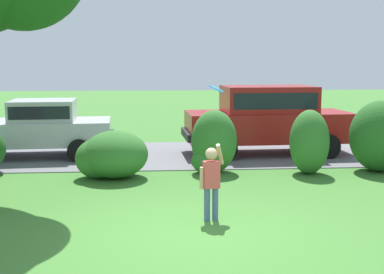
{
  "coord_description": "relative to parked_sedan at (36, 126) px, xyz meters",
  "views": [
    {
      "loc": [
        -0.63,
        -7.58,
        2.58
      ],
      "look_at": [
        0.16,
        2.65,
        1.1
      ],
      "focal_mm": 48.7,
      "sensor_mm": 36.0,
      "label": 1
    }
  ],
  "objects": [
    {
      "name": "ground_plane",
      "position": [
        3.8,
        -6.79,
        -0.85
      ],
      "size": [
        80.0,
        80.0,
        0.0
      ],
      "primitive_type": "plane",
      "color": "#3D752D"
    },
    {
      "name": "driveway_strip",
      "position": [
        3.8,
        0.02,
        -0.84
      ],
      "size": [
        28.0,
        4.4,
        0.02
      ],
      "primitive_type": "cube",
      "color": "slate",
      "rests_on": "ground"
    },
    {
      "name": "shrub_centre_left",
      "position": [
        2.22,
        -2.81,
        -0.34
      ],
      "size": [
        1.62,
        1.48,
        1.07
      ],
      "color": "#33702B",
      "rests_on": "ground"
    },
    {
      "name": "shrub_centre",
      "position": [
        4.58,
        -2.39,
        -0.17
      ],
      "size": [
        1.08,
        1.01,
        1.47
      ],
      "color": "#33702B",
      "rests_on": "ground"
    },
    {
      "name": "shrub_centre_right",
      "position": [
        6.79,
        -2.72,
        -0.1
      ],
      "size": [
        0.9,
        1.04,
        1.49
      ],
      "color": "#33702B",
      "rests_on": "ground"
    },
    {
      "name": "shrub_far_end",
      "position": [
        8.56,
        -2.58,
        -0.0
      ],
      "size": [
        1.47,
        1.41,
        1.69
      ],
      "color": "#286023",
      "rests_on": "ground"
    },
    {
      "name": "parked_sedan",
      "position": [
        0.0,
        0.0,
        0.0
      ],
      "size": [
        4.5,
        2.3,
        1.56
      ],
      "color": "silver",
      "rests_on": "ground"
    },
    {
      "name": "parked_suv",
      "position": [
        6.39,
        -0.1,
        0.23
      ],
      "size": [
        4.77,
        2.24,
        1.92
      ],
      "color": "maroon",
      "rests_on": "ground"
    },
    {
      "name": "child_thrower",
      "position": [
        4.12,
        -6.14,
        -0.13
      ],
      "size": [
        0.43,
        0.31,
        1.29
      ],
      "color": "#4C608C",
      "rests_on": "ground"
    },
    {
      "name": "frisbee",
      "position": [
        4.29,
        -5.33,
        1.27
      ],
      "size": [
        0.27,
        0.28,
        0.16
      ],
      "color": "#337FDB"
    }
  ]
}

